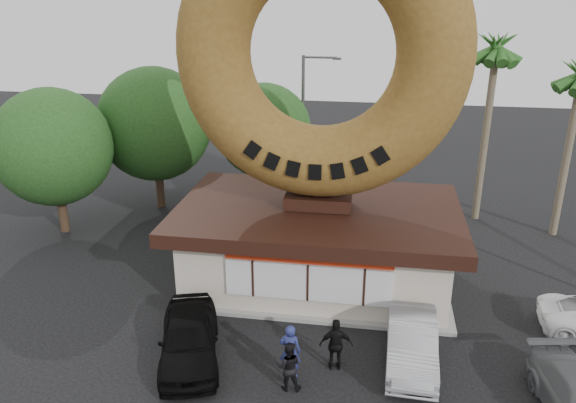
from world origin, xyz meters
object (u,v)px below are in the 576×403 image
(person_left, at_px, (290,351))
(car_silver, at_px, (412,341))
(street_lamp, at_px, (305,120))
(car_black, at_px, (189,337))
(person_right, at_px, (336,345))
(giant_donut, at_px, (321,54))
(person_center, at_px, (288,366))
(donut_shop, at_px, (317,242))

(person_left, distance_m, car_silver, 4.03)
(street_lamp, height_order, car_silver, street_lamp)
(street_lamp, distance_m, car_black, 16.39)
(person_right, bearing_deg, giant_donut, -85.22)
(person_center, height_order, car_black, person_center)
(person_center, distance_m, car_silver, 4.23)
(giant_donut, distance_m, person_center, 10.81)
(giant_donut, relative_size, person_center, 6.66)
(person_left, xyz_separation_m, person_center, (0.04, -0.58, -0.12))
(car_silver, bearing_deg, person_center, -150.17)
(person_left, distance_m, person_right, 1.50)
(street_lamp, relative_size, car_black, 1.73)
(person_left, relative_size, car_silver, 0.42)
(donut_shop, height_order, giant_donut, giant_donut)
(donut_shop, distance_m, car_silver, 6.12)
(donut_shop, relative_size, person_center, 6.94)
(person_left, bearing_deg, street_lamp, -82.02)
(person_left, distance_m, person_center, 0.59)
(street_lamp, height_order, car_black, street_lamp)
(street_lamp, height_order, person_right, street_lamp)
(street_lamp, bearing_deg, car_black, -95.99)
(donut_shop, height_order, person_right, donut_shop)
(person_right, distance_m, car_black, 4.77)
(person_right, bearing_deg, car_black, -4.96)
(street_lamp, height_order, person_left, street_lamp)
(giant_donut, distance_m, person_right, 10.10)
(person_left, bearing_deg, car_black, -4.61)
(person_left, height_order, person_right, person_left)
(donut_shop, xyz_separation_m, person_left, (-0.13, -6.25, -0.84))
(donut_shop, bearing_deg, person_right, -77.58)
(giant_donut, xyz_separation_m, car_silver, (3.63, -4.83, -8.44))
(giant_donut, relative_size, person_left, 5.81)
(person_center, bearing_deg, giant_donut, -96.87)
(donut_shop, relative_size, car_black, 2.42)
(donut_shop, bearing_deg, car_black, -120.98)
(street_lamp, bearing_deg, car_silver, -69.71)
(person_left, distance_m, car_black, 3.42)
(donut_shop, bearing_deg, street_lamp, 100.50)
(person_center, relative_size, car_black, 0.35)
(donut_shop, height_order, car_black, donut_shop)
(person_center, distance_m, car_black, 3.57)
(person_left, xyz_separation_m, car_black, (-3.39, 0.39, -0.14))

